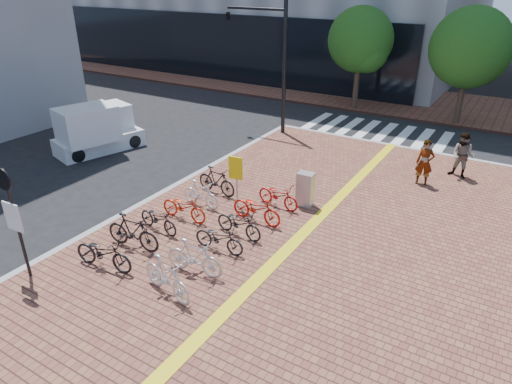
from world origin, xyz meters
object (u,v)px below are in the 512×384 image
Objects in this scene: bike_3 at (184,207)px; box_truck at (96,129)px; bike_11 at (278,195)px; notice_sign at (12,211)px; bike_1 at (133,232)px; bike_0 at (103,253)px; bike_6 at (167,277)px; bike_5 at (216,181)px; bike_9 at (239,223)px; pedestrian_a at (425,163)px; bike_2 at (158,219)px; bike_10 at (257,208)px; utility_box at (305,189)px; traffic_light_pole at (258,40)px; bike_7 at (194,257)px; bike_8 at (219,238)px; yellow_sign at (236,173)px; bike_4 at (201,194)px; pedestrian_b at (463,156)px.

bike_3 is 0.42× the size of box_truck.
bike_11 is 8.39m from notice_sign.
bike_1 is 5.27m from bike_11.
bike_6 is at bearing -97.80° from bike_0.
bike_5 is 1.01× the size of bike_9.
bike_5 is 0.96× the size of pedestrian_a.
bike_2 is 0.39× the size of box_truck.
box_truck is at bearing 68.69° from bike_6.
bike_1 reaches higher than bike_6.
bike_10 is 2.11m from utility_box.
traffic_light_pole is at bearing 95.90° from notice_sign.
bike_5 is (-0.03, 3.24, 0.09)m from bike_2.
bike_1 is 2.41m from bike_7.
bike_8 is (2.15, -0.97, -0.03)m from bike_3.
bike_1 is at bearing 139.33° from bike_9.
bike_9 is 0.95× the size of pedestrian_a.
box_truck is (-10.19, 4.30, 0.50)m from bike_8.
notice_sign is at bearing -112.01° from yellow_sign.
yellow_sign reaches higher than bike_3.
bike_9 is at bearing -61.86° from traffic_light_pole.
traffic_light_pole reaches higher than bike_0.
bike_8 is (2.39, -3.18, -0.09)m from bike_5.
bike_2 is 0.25× the size of traffic_light_pole.
pedestrian_a is at bearing -42.33° from bike_3.
bike_4 is 0.49× the size of notice_sign.
pedestrian_a is at bearing 56.77° from notice_sign.
bike_10 is (2.39, 2.17, 0.06)m from bike_2.
bike_1 is at bearing -170.68° from bike_2.
bike_10 is 1.33m from bike_11.
bike_7 is at bearing -142.33° from bike_4.
bike_1 reaches higher than bike_7.
bike_11 is (2.38, 5.86, -0.06)m from bike_0.
bike_1 reaches higher than bike_2.
pedestrian_b is at bearing -32.63° from bike_7.
pedestrian_a is at bearing -115.55° from pedestrian_b.
bike_5 is at bearing -165.49° from utility_box.
bike_11 is (0.12, 3.44, 0.01)m from bike_8.
yellow_sign is (-1.17, 0.55, 0.83)m from bike_10.
bike_7 is at bearing -178.75° from bike_8.
bike_3 is 1.41× the size of utility_box.
box_truck is at bearing 66.09° from bike_3.
bike_2 is 12.16m from traffic_light_pole.
bike_3 is 11.37m from pedestrian_b.
bike_7 is at bearing -97.39° from bike_1.
bike_5 is at bearing 78.88° from notice_sign.
bike_1 is 1.06× the size of bike_3.
bike_4 is at bearing 75.52° from notice_sign.
bike_1 is 4.41m from bike_5.
bike_3 is (0.22, 1.03, 0.03)m from bike_2.
pedestrian_a reaches higher than bike_3.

